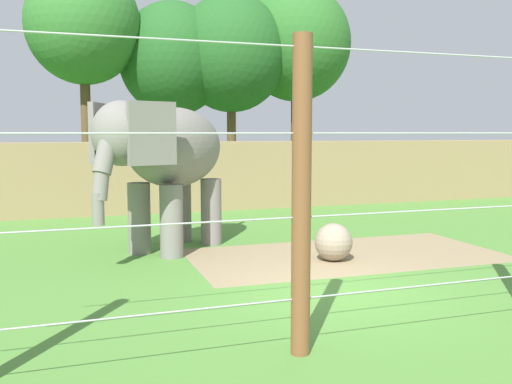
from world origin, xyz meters
The scene contains 10 objects.
ground_plane centered at (0.00, 0.00, 0.00)m, with size 120.00×120.00×0.00m, color #518938.
dirt_patch centered at (1.52, 2.41, 0.00)m, with size 6.72×3.40×0.01m, color #937F5B.
embankment_wall centered at (0.00, 10.88, 1.16)m, with size 36.00×1.80×2.33m, color #997F56.
elephant centered at (-2.06, 4.04, 2.17)m, with size 3.72×3.64×3.27m.
enrichment_ball centered at (1.01, 2.00, 0.39)m, with size 0.78×0.78×0.78m, color gray.
cable_fence centered at (0.09, -2.32, 1.89)m, with size 11.80×0.23×3.77m.
tree_far_left centered at (0.95, 18.83, 6.11)m, with size 5.12×5.12×8.82m.
tree_left_of_centre centered at (-3.14, 18.18, 7.34)m, with size 4.98×4.98×9.99m.
tree_behind_wall centered at (7.10, 18.39, 7.08)m, with size 5.50×5.50×10.00m.
tree_far_right centered at (3.64, 18.17, 6.41)m, with size 5.34×5.34×9.23m.
Camera 1 is at (-4.26, -8.32, 2.65)m, focal length 39.59 mm.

